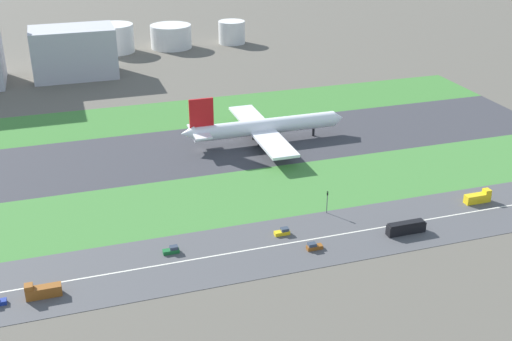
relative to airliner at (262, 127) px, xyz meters
name	(u,v)px	position (x,y,z in m)	size (l,w,h in m)	color
ground_plane	(199,150)	(-24.66, 0.00, -6.23)	(800.00, 800.00, 0.00)	#5B564C
runway	(199,150)	(-24.66, 0.00, -6.18)	(280.00, 46.00, 0.10)	#38383D
grass_median_north	(177,114)	(-24.66, 41.00, -6.18)	(280.00, 36.00, 0.10)	#3D7A33
grass_median_south	(229,197)	(-24.66, -41.00, -6.18)	(280.00, 36.00, 0.10)	#427F38
highway	(260,248)	(-24.66, -73.00, -6.18)	(280.00, 28.00, 0.10)	#4C4C4F
highway_centerline	(260,248)	(-24.66, -73.00, -6.13)	(266.00, 0.50, 0.01)	silver
airliner	(262,127)	(0.00, 0.00, 0.00)	(65.00, 56.00, 19.70)	white
car_3	(314,247)	(-10.92, -78.00, -5.31)	(4.40, 1.80, 2.00)	brown
car_0	(172,250)	(-48.14, -68.00, -5.31)	(4.40, 1.80, 2.00)	#19662D
car_2	(283,232)	(-16.30, -68.00, -5.31)	(4.40, 1.80, 2.00)	yellow
bus_0	(406,228)	(17.33, -78.00, -4.41)	(11.60, 2.50, 3.50)	black
truck_0	(42,291)	(-81.54, -78.00, -4.56)	(8.40, 2.50, 4.00)	brown
truck_1	(478,198)	(48.47, -68.00, -4.56)	(8.40, 2.50, 4.00)	yellow
traffic_light	(327,201)	(0.74, -60.01, -1.94)	(0.36, 0.50, 7.20)	#4C4C51
hangar_building	(74,52)	(-62.23, 114.00, 6.22)	(41.03, 25.47, 24.91)	#B2B2B7
fuel_tank_west	(114,38)	(-37.63, 159.00, 1.77)	(22.80, 22.80, 16.00)	silver
fuel_tank_centre	(171,36)	(-4.32, 159.00, 0.55)	(24.14, 24.14, 13.56)	silver
fuel_tank_east	(232,32)	(33.19, 159.00, 0.52)	(16.16, 16.16, 13.50)	silver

